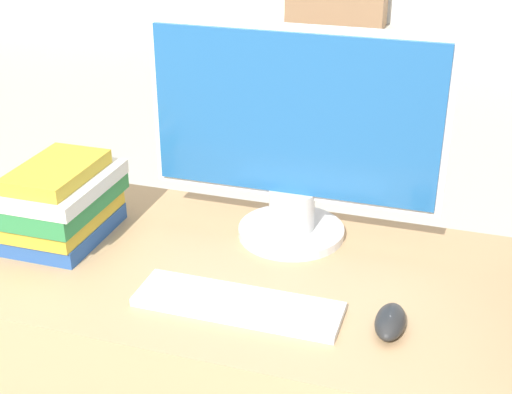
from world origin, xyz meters
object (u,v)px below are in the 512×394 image
(monitor, at_px, (294,137))
(book_stack, at_px, (61,201))
(keyboard, at_px, (238,304))
(mouse, at_px, (390,322))

(monitor, distance_m, book_stack, 0.52)
(keyboard, height_order, mouse, mouse)
(keyboard, xyz_separation_m, mouse, (0.28, 0.02, 0.01))
(monitor, height_order, book_stack, monitor)
(keyboard, xyz_separation_m, book_stack, (-0.45, 0.14, 0.08))
(monitor, xyz_separation_m, book_stack, (-0.48, -0.16, -0.15))
(monitor, bearing_deg, book_stack, -161.19)
(monitor, height_order, mouse, monitor)
(monitor, xyz_separation_m, mouse, (0.26, -0.29, -0.22))
(monitor, relative_size, mouse, 5.80)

